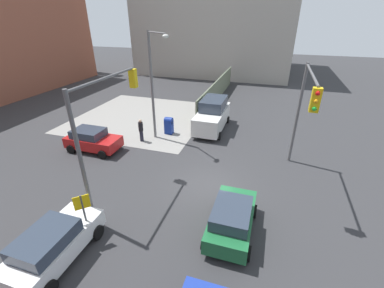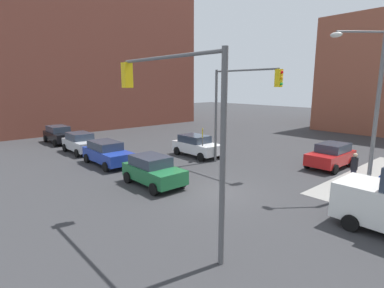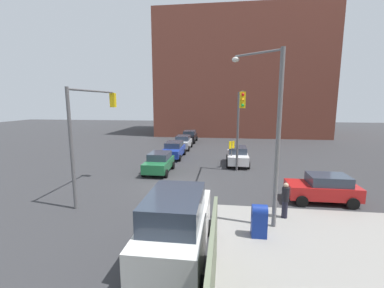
{
  "view_description": "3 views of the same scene",
  "coord_description": "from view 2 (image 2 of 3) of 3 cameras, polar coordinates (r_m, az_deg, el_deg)",
  "views": [
    {
      "loc": [
        -11.94,
        -2.77,
        8.95
      ],
      "look_at": [
        -0.61,
        0.82,
        2.92
      ],
      "focal_mm": 24.0,
      "sensor_mm": 36.0,
      "label": 1
    },
    {
      "loc": [
        10.23,
        -10.75,
        5.46
      ],
      "look_at": [
        -2.78,
        0.72,
        2.04
      ],
      "focal_mm": 28.0,
      "sensor_mm": 36.0,
      "label": 2
    },
    {
      "loc": [
        16.77,
        3.48,
        5.74
      ],
      "look_at": [
        -1.0,
        1.16,
        2.78
      ],
      "focal_mm": 24.0,
      "sensor_mm": 36.0,
      "label": 3
    }
  ],
  "objects": [
    {
      "name": "traffic_signal_se_corner",
      "position": [
        10.12,
        -3.12,
        6.52
      ],
      "size": [
        5.7,
        0.36,
        6.5
      ],
      "color": "#59595B",
      "rests_on": "ground"
    },
    {
      "name": "hatchback_white",
      "position": [
        23.35,
        0.86,
        -0.26
      ],
      "size": [
        4.06,
        2.02,
        1.62
      ],
      "color": "white",
      "rests_on": "ground"
    },
    {
      "name": "sedan_blue",
      "position": [
        21.61,
        -15.86,
        -1.61
      ],
      "size": [
        4.44,
        2.02,
        1.62
      ],
      "color": "#1E389E",
      "rests_on": "ground"
    },
    {
      "name": "warning_sign_two_way",
      "position": [
        21.87,
        2.02,
        1.08
      ],
      "size": [
        0.48,
        0.48,
        2.4
      ],
      "color": "#4C4C4C",
      "rests_on": "ground"
    },
    {
      "name": "traffic_signal_nw_corner",
      "position": [
        19.88,
        8.84,
        8.6
      ],
      "size": [
        5.28,
        0.36,
        6.5
      ],
      "color": "#59595B",
      "rests_on": "ground"
    },
    {
      "name": "street_lamp_corner",
      "position": [
        17.11,
        30.89,
        7.05
      ],
      "size": [
        1.85,
        2.18,
        8.0
      ],
      "color": "slate",
      "rests_on": "ground"
    },
    {
      "name": "sedan_silver",
      "position": [
        26.19,
        -20.39,
        0.29
      ],
      "size": [
        4.02,
        2.02,
        1.62
      ],
      "color": "#B7BABF",
      "rests_on": "ground"
    },
    {
      "name": "coupe_green",
      "position": [
        16.72,
        -7.44,
        -4.98
      ],
      "size": [
        3.85,
        2.02,
        1.62
      ],
      "color": "#1E6638",
      "rests_on": "ground"
    },
    {
      "name": "building_brick_west",
      "position": [
        45.6,
        -20.76,
        16.28
      ],
      "size": [
        16.0,
        28.0,
        20.18
      ],
      "color": "brown",
      "rests_on": "ground"
    },
    {
      "name": "coupe_red",
      "position": [
        22.11,
        24.96,
        -1.96
      ],
      "size": [
        2.02,
        3.87,
        1.62
      ],
      "color": "#B21919",
      "rests_on": "ground"
    },
    {
      "name": "ground_plane",
      "position": [
        15.81,
        4.76,
        -9.08
      ],
      "size": [
        120.0,
        120.0,
        0.0
      ],
      "primitive_type": "plane",
      "color": "#333335"
    },
    {
      "name": "pedestrian_crossing",
      "position": [
        18.82,
        28.46,
        -4.09
      ],
      "size": [
        0.36,
        0.36,
        1.81
      ],
      "rotation": [
        0.0,
        0.0,
        3.53
      ],
      "color": "black",
      "rests_on": "ground"
    },
    {
      "name": "coupe_black",
      "position": [
        31.33,
        -23.96,
        1.71
      ],
      "size": [
        4.22,
        2.02,
        1.62
      ],
      "color": "black",
      "rests_on": "ground"
    }
  ]
}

